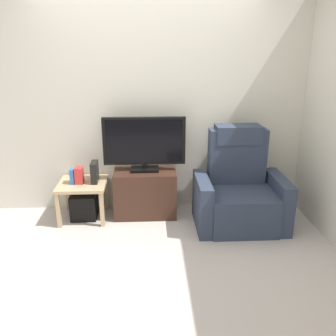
{
  "coord_description": "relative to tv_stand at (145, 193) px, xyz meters",
  "views": [
    {
      "loc": [
        0.03,
        -3.11,
        1.93
      ],
      "look_at": [
        0.21,
        0.5,
        0.7
      ],
      "focal_mm": 38.91,
      "sensor_mm": 36.0,
      "label": 1
    }
  ],
  "objects": [
    {
      "name": "ground_plane",
      "position": [
        0.04,
        -0.86,
        -0.27
      ],
      "size": [
        6.4,
        6.4,
        0.0
      ],
      "primitive_type": "plane",
      "color": "#BCB2AD"
    },
    {
      "name": "wall_back",
      "position": [
        0.04,
        0.27,
        1.03
      ],
      "size": [
        6.4,
        0.06,
        2.6
      ],
      "primitive_type": "cube",
      "color": "beige",
      "rests_on": "ground"
    },
    {
      "name": "tv_stand",
      "position": [
        0.0,
        0.0,
        0.0
      ],
      "size": [
        0.72,
        0.42,
        0.55
      ],
      "color": "#3D2319",
      "rests_on": "ground"
    },
    {
      "name": "television",
      "position": [
        0.0,
        0.02,
        0.6
      ],
      "size": [
        0.93,
        0.2,
        0.62
      ],
      "color": "black",
      "rests_on": "tv_stand"
    },
    {
      "name": "recliner_armchair",
      "position": [
        1.05,
        -0.27,
        0.1
      ],
      "size": [
        0.98,
        0.78,
        1.08
      ],
      "rotation": [
        0.0,
        0.0,
        -0.1
      ],
      "color": "#2D384C",
      "rests_on": "ground"
    },
    {
      "name": "side_table",
      "position": [
        -0.71,
        -0.05,
        0.1
      ],
      "size": [
        0.54,
        0.54,
        0.44
      ],
      "color": "tan",
      "rests_on": "ground"
    },
    {
      "name": "subwoofer_box",
      "position": [
        -0.71,
        -0.05,
        -0.13
      ],
      "size": [
        0.29,
        0.29,
        0.29
      ],
      "primitive_type": "cube",
      "color": "black",
      "rests_on": "ground"
    },
    {
      "name": "book_leftmost",
      "position": [
        -0.81,
        -0.07,
        0.25
      ],
      "size": [
        0.05,
        0.11,
        0.17
      ],
      "primitive_type": "cube",
      "color": "#3366B2",
      "rests_on": "side_table"
    },
    {
      "name": "book_middle",
      "position": [
        -0.76,
        -0.07,
        0.26
      ],
      "size": [
        0.05,
        0.12,
        0.19
      ],
      "primitive_type": "cube",
      "color": "red",
      "rests_on": "side_table"
    },
    {
      "name": "book_rightmost",
      "position": [
        -0.72,
        -0.07,
        0.26
      ],
      "size": [
        0.04,
        0.12,
        0.18
      ],
      "primitive_type": "cube",
      "color": "red",
      "rests_on": "side_table"
    },
    {
      "name": "game_console",
      "position": [
        -0.57,
        -0.04,
        0.28
      ],
      "size": [
        0.07,
        0.2,
        0.24
      ],
      "primitive_type": "cube",
      "color": "black",
      "rests_on": "side_table"
    }
  ]
}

